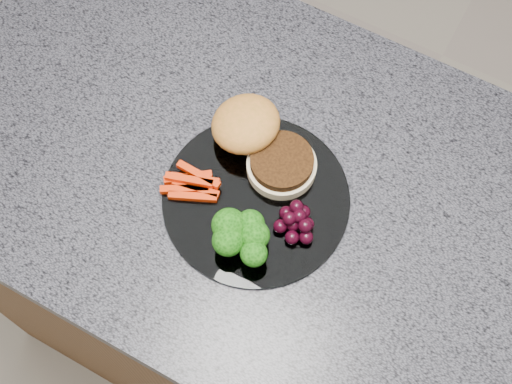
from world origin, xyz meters
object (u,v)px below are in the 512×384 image
at_px(island_cabinet, 300,297).
at_px(plate, 256,199).
at_px(burger, 258,140).
at_px(grape_bunch, 296,222).

bearing_deg(island_cabinet, plate, -156.04).
xyz_separation_m(island_cabinet, plate, (-0.08, -0.04, 0.47)).
bearing_deg(burger, plate, -62.18).
distance_m(island_cabinet, burger, 0.51).
height_order(island_cabinet, burger, burger).
height_order(island_cabinet, grape_bunch, grape_bunch).
bearing_deg(grape_bunch, island_cabinet, 74.45).
distance_m(island_cabinet, grape_bunch, 0.49).
height_order(burger, grape_bunch, burger).
relative_size(plate, grape_bunch, 4.39).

